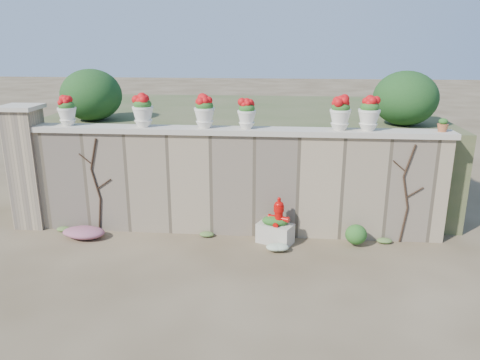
# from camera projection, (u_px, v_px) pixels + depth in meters

# --- Properties ---
(ground) EXTENTS (80.00, 80.00, 0.00)m
(ground) POSITION_uv_depth(u_px,v_px,m) (223.00, 275.00, 7.67)
(ground) COLOR #4E3E27
(ground) RESTS_ON ground
(stone_wall) EXTENTS (8.00, 0.40, 2.00)m
(stone_wall) POSITION_uv_depth(u_px,v_px,m) (234.00, 184.00, 9.10)
(stone_wall) COLOR #988465
(stone_wall) RESTS_ON ground
(wall_cap) EXTENTS (8.10, 0.52, 0.10)m
(wall_cap) POSITION_uv_depth(u_px,v_px,m) (233.00, 131.00, 8.79)
(wall_cap) COLOR beige
(wall_cap) RESTS_ON stone_wall
(gate_pillar) EXTENTS (0.72, 0.72, 2.48)m
(gate_pillar) POSITION_uv_depth(u_px,v_px,m) (28.00, 166.00, 9.38)
(gate_pillar) COLOR #988465
(gate_pillar) RESTS_ON ground
(raised_fill) EXTENTS (9.00, 6.00, 2.00)m
(raised_fill) POSITION_uv_depth(u_px,v_px,m) (246.00, 148.00, 12.15)
(raised_fill) COLOR #384C23
(raised_fill) RESTS_ON ground
(back_shrub_left) EXTENTS (1.30, 1.30, 1.10)m
(back_shrub_left) POSITION_uv_depth(u_px,v_px,m) (91.00, 95.00, 10.06)
(back_shrub_left) COLOR #143814
(back_shrub_left) RESTS_ON raised_fill
(back_shrub_right) EXTENTS (1.30, 1.30, 1.10)m
(back_shrub_right) POSITION_uv_depth(u_px,v_px,m) (405.00, 98.00, 9.50)
(back_shrub_right) COLOR #143814
(back_shrub_right) RESTS_ON raised_fill
(vine_left) EXTENTS (0.60, 0.04, 1.91)m
(vine_left) POSITION_uv_depth(u_px,v_px,m) (96.00, 184.00, 9.12)
(vine_left) COLOR black
(vine_left) RESTS_ON ground
(vine_right) EXTENTS (0.60, 0.04, 1.91)m
(vine_right) POSITION_uv_depth(u_px,v_px,m) (406.00, 193.00, 8.61)
(vine_right) COLOR black
(vine_right) RESTS_ON ground
(fire_hydrant) EXTENTS (0.39, 0.28, 0.91)m
(fire_hydrant) POSITION_uv_depth(u_px,v_px,m) (279.00, 221.00, 8.72)
(fire_hydrant) COLOR #BA0907
(fire_hydrant) RESTS_ON ground
(planter_box) EXTENTS (0.75, 0.61, 0.54)m
(planter_box) POSITION_uv_depth(u_px,v_px,m) (275.00, 230.00, 8.81)
(planter_box) COLOR beige
(planter_box) RESTS_ON ground
(green_shrub) EXTENTS (0.55, 0.50, 0.52)m
(green_shrub) POSITION_uv_depth(u_px,v_px,m) (355.00, 233.00, 8.64)
(green_shrub) COLOR #1E5119
(green_shrub) RESTS_ON ground
(magenta_clump) EXTENTS (1.02, 0.68, 0.27)m
(magenta_clump) POSITION_uv_depth(u_px,v_px,m) (84.00, 231.00, 9.08)
(magenta_clump) COLOR #CF298D
(magenta_clump) RESTS_ON ground
(white_flowers) EXTENTS (0.55, 0.44, 0.20)m
(white_flowers) POSITION_uv_depth(u_px,v_px,m) (279.00, 246.00, 8.49)
(white_flowers) COLOR white
(white_flowers) RESTS_ON ground
(urn_pot_0) EXTENTS (0.36, 0.36, 0.56)m
(urn_pot_0) POSITION_uv_depth(u_px,v_px,m) (67.00, 111.00, 8.97)
(urn_pot_0) COLOR silver
(urn_pot_0) RESTS_ON wall_cap
(urn_pot_1) EXTENTS (0.40, 0.40, 0.62)m
(urn_pot_1) POSITION_uv_depth(u_px,v_px,m) (143.00, 111.00, 8.84)
(urn_pot_1) COLOR silver
(urn_pot_1) RESTS_ON wall_cap
(urn_pot_2) EXTENTS (0.39, 0.39, 0.61)m
(urn_pot_2) POSITION_uv_depth(u_px,v_px,m) (204.00, 112.00, 8.74)
(urn_pot_2) COLOR silver
(urn_pot_2) RESTS_ON wall_cap
(urn_pot_3) EXTENTS (0.35, 0.35, 0.54)m
(urn_pot_3) POSITION_uv_depth(u_px,v_px,m) (247.00, 114.00, 8.68)
(urn_pot_3) COLOR silver
(urn_pot_3) RESTS_ON wall_cap
(urn_pot_4) EXTENTS (0.39, 0.39, 0.61)m
(urn_pot_4) POSITION_uv_depth(u_px,v_px,m) (340.00, 114.00, 8.52)
(urn_pot_4) COLOR silver
(urn_pot_4) RESTS_ON wall_cap
(urn_pot_5) EXTENTS (0.40, 0.40, 0.62)m
(urn_pot_5) POSITION_uv_depth(u_px,v_px,m) (369.00, 114.00, 8.48)
(urn_pot_5) COLOR silver
(urn_pot_5) RESTS_ON wall_cap
(terracotta_pot) EXTENTS (0.19, 0.19, 0.23)m
(terracotta_pot) POSITION_uv_depth(u_px,v_px,m) (443.00, 126.00, 8.42)
(terracotta_pot) COLOR #A85B33
(terracotta_pot) RESTS_ON wall_cap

